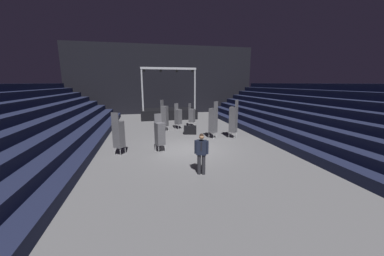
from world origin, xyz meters
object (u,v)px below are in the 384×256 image
Objects in this scene: chair_stack_rear_left at (178,116)px; equipment_road_case at (190,130)px; chair_stack_mid_left at (160,133)px; chair_stack_rear_right at (192,115)px; chair_stack_front_left at (213,120)px; chair_stack_mid_centre at (165,116)px; man_with_tie at (201,152)px; stage_riser at (168,113)px; chair_stack_front_right at (119,134)px; chair_stack_mid_right at (233,119)px.

chair_stack_rear_left is 2.12m from equipment_road_case.
chair_stack_rear_right is at bearing -137.95° from chair_stack_mid_left.
chair_stack_mid_left and chair_stack_rear_left have the same top height.
chair_stack_mid_centre is (-2.94, 2.91, -0.04)m from chair_stack_front_left.
man_with_tie is 0.86× the size of chair_stack_rear_right.
chair_stack_mid_left is at bearing 24.02° from chair_stack_mid_centre.
stage_riser is 5.04m from chair_stack_rear_right.
chair_stack_rear_right is at bearing 60.20° from chair_stack_front_left.
stage_riser is 6.16m from chair_stack_mid_centre.
chair_stack_front_right is at bearing 3.36° from chair_stack_mid_centre.
man_with_tie is at bearing 25.57° from chair_stack_rear_right.
chair_stack_mid_centre is (-4.28, 3.12, -0.08)m from chair_stack_mid_right.
stage_riser is 14.43m from man_with_tie.
chair_stack_rear_right is at bearing 70.65° from chair_stack_mid_right.
man_with_tie is 1.89× the size of equipment_road_case.
chair_stack_mid_centre is at bearing -98.99° from stage_riser.
chair_stack_rear_left is at bearing 148.68° from chair_stack_mid_centre.
chair_stack_front_left is 0.97× the size of chair_stack_mid_right.
chair_stack_front_right reaches higher than equipment_road_case.
chair_stack_mid_right is 1.30× the size of chair_stack_rear_right.
stage_riser is 3.31× the size of man_with_tie.
chair_stack_front_left is at bearing -93.40° from man_with_tie.
chair_stack_mid_left is 2.28× the size of equipment_road_case.
chair_stack_rear_left is (-3.15, 3.68, -0.25)m from chair_stack_mid_right.
chair_stack_rear_left is at bearing 107.01° from equipment_road_case.
chair_stack_mid_right is at bearing 49.10° from chair_stack_front_right.
man_with_tie is 4.78m from chair_stack_front_right.
chair_stack_front_left is 1.04× the size of chair_stack_mid_centre.
chair_stack_mid_left is at bearing 33.90° from chair_stack_rear_left.
chair_stack_rear_right is (3.13, 6.30, -0.04)m from chair_stack_mid_left.
chair_stack_mid_right is (5.01, 1.93, 0.25)m from chair_stack_mid_left.
stage_riser is 2.19× the size of chair_stack_mid_right.
chair_stack_front_left is at bearing -171.16° from chair_stack_mid_left.
stage_riser is at bearing -72.00° from man_with_tie.
chair_stack_front_left is 4.13m from chair_stack_mid_centre.
man_with_tie is 8.94m from chair_stack_rear_left.
stage_riser reaches higher than chair_stack_mid_left.
chair_stack_mid_centre is at bearing 142.01° from equipment_road_case.
chair_stack_rear_right is at bearing 149.64° from chair_stack_mid_centre.
man_with_tie is 0.69× the size of chair_stack_front_left.
chair_stack_front_right is 0.87× the size of chair_stack_mid_right.
chair_stack_front_left is 1.35m from chair_stack_mid_right.
chair_stack_rear_left is at bearing 80.40° from chair_stack_front_left.
chair_stack_front_right is at bearing -23.96° from man_with_tie.
equipment_road_case is at bearing -144.77° from chair_stack_mid_left.
chair_stack_front_left is 4.19m from chair_stack_rear_right.
chair_stack_mid_centre reaches higher than chair_stack_front_right.
chair_stack_front_right is 1.08× the size of chair_stack_mid_left.
chair_stack_front_right is 7.37m from chair_stack_mid_right.
chair_stack_front_right is (-5.75, -2.20, -0.13)m from chair_stack_front_left.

